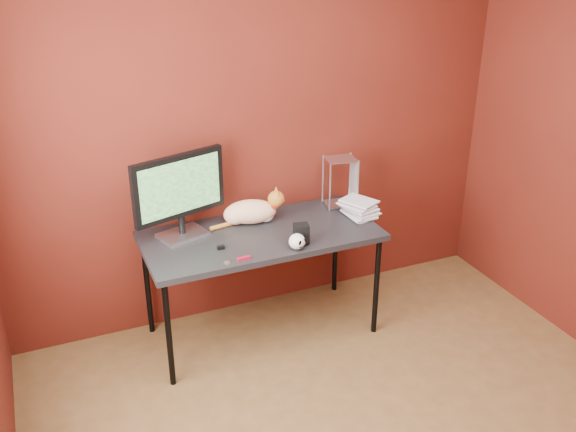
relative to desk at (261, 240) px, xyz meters
name	(u,v)px	position (x,y,z in m)	size (l,w,h in m)	color
room	(407,211)	(0.15, -1.37, 0.75)	(3.52, 3.52, 2.61)	brown
desk	(261,240)	(0.00, 0.00, 0.00)	(1.50, 0.70, 0.75)	black
monitor	(179,192)	(-0.47, 0.15, 0.35)	(0.61, 0.28, 0.54)	silver
cat	(251,211)	(0.00, 0.17, 0.13)	(0.50, 0.26, 0.24)	orange
skull_mug	(297,241)	(0.12, -0.29, 0.10)	(0.10, 0.11, 0.10)	white
speaker	(301,235)	(0.18, -0.23, 0.11)	(0.11, 0.11, 0.13)	black
book_stack	(352,135)	(0.63, -0.01, 0.62)	(0.25, 0.28, 1.15)	beige
wire_rack	(340,182)	(0.67, 0.21, 0.22)	(0.22, 0.19, 0.35)	silver
pocket_knife	(244,258)	(-0.22, -0.29, 0.06)	(0.08, 0.02, 0.02)	#A20C23
black_gadget	(221,247)	(-0.30, -0.11, 0.06)	(0.04, 0.03, 0.02)	black
washer	(227,263)	(-0.32, -0.29, 0.05)	(0.04, 0.04, 0.00)	silver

